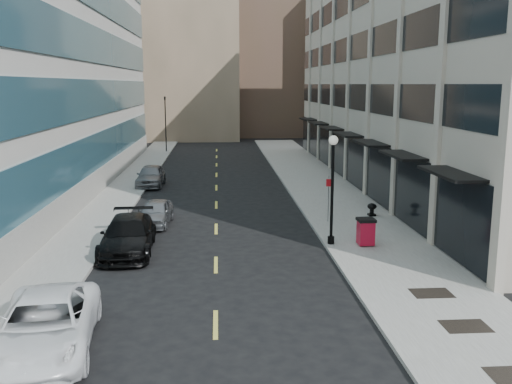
{
  "coord_description": "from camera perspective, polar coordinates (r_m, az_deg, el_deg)",
  "views": [
    {
      "loc": [
        0.14,
        -14.79,
        7.39
      ],
      "look_at": [
        1.77,
        9.39,
        2.8
      ],
      "focal_mm": 40.0,
      "sensor_mm": 36.0,
      "label": 1
    }
  ],
  "objects": [
    {
      "name": "grate_far",
      "position": [
        21.3,
        17.15,
        -9.63
      ],
      "size": [
        1.4,
        1.0,
        0.01
      ],
      "primitive_type": "cube",
      "color": "black",
      "rests_on": "sidewalk_right"
    },
    {
      "name": "lamppost",
      "position": [
        25.99,
        7.65,
        1.24
      ],
      "size": [
        0.43,
        0.43,
        5.12
      ],
      "color": "black",
      "rests_on": "sidewalk_right"
    },
    {
      "name": "skyline_brown",
      "position": [
        87.68,
        1.37,
        17.01
      ],
      "size": [
        12.0,
        16.0,
        34.0
      ],
      "primitive_type": "cube",
      "color": "brown",
      "rests_on": "ground"
    },
    {
      "name": "car_silver_sedan",
      "position": [
        30.8,
        -10.01,
        -2.04
      ],
      "size": [
        1.85,
        4.06,
        1.35
      ],
      "primitive_type": "imported",
      "rotation": [
        0.0,
        0.0,
        -0.07
      ],
      "color": "gray",
      "rests_on": "ground"
    },
    {
      "name": "traffic_signal",
      "position": [
        63.07,
        -9.1,
        9.07
      ],
      "size": [
        0.66,
        0.66,
        6.98
      ],
      "color": "black",
      "rests_on": "ground"
    },
    {
      "name": "car_black_pickup",
      "position": [
        25.98,
        -12.69,
        -4.25
      ],
      "size": [
        2.42,
        5.55,
        1.59
      ],
      "primitive_type": "imported",
      "rotation": [
        0.0,
        0.0,
        0.03
      ],
      "color": "black",
      "rests_on": "ground"
    },
    {
      "name": "sidewalk_left",
      "position": [
        36.17,
        -14.35,
        -1.29
      ],
      "size": [
        3.0,
        80.0,
        0.15
      ],
      "primitive_type": "cube",
      "color": "gray",
      "rests_on": "ground"
    },
    {
      "name": "skyline_tan_near",
      "position": [
        83.16,
        -6.94,
        15.21
      ],
      "size": [
        14.0,
        18.0,
        28.0
      ],
      "primitive_type": "cube",
      "color": "#957B62",
      "rests_on": "ground"
    },
    {
      "name": "skyline_stone",
      "position": [
        82.79,
        8.81,
        12.41
      ],
      "size": [
        10.0,
        14.0,
        20.0
      ],
      "primitive_type": "cube",
      "color": "#B0A594",
      "rests_on": "ground"
    },
    {
      "name": "car_white_van",
      "position": [
        17.32,
        -20.35,
        -12.39
      ],
      "size": [
        3.22,
        5.92,
        1.58
      ],
      "primitive_type": "imported",
      "rotation": [
        0.0,
        0.0,
        0.11
      ],
      "color": "white",
      "rests_on": "ground"
    },
    {
      "name": "skyline_tan_far",
      "position": [
        93.93,
        -12.83,
        12.67
      ],
      "size": [
        12.0,
        14.0,
        22.0
      ],
      "primitive_type": "cube",
      "color": "#957B62",
      "rests_on": "ground"
    },
    {
      "name": "sign_post",
      "position": [
        30.52,
        7.27,
        -0.05
      ],
      "size": [
        0.29,
        0.08,
        2.47
      ],
      "rotation": [
        0.0,
        0.0,
        -0.18
      ],
      "color": "slate",
      "rests_on": "sidewalk_right"
    },
    {
      "name": "building_right",
      "position": [
        45.07,
        18.46,
        12.22
      ],
      "size": [
        15.3,
        46.5,
        18.25
      ],
      "color": "#B0A594",
      "rests_on": "ground"
    },
    {
      "name": "car_grey_sedan",
      "position": [
        42.6,
        -10.47,
        1.62
      ],
      "size": [
        1.99,
        4.67,
        1.57
      ],
      "primitive_type": "imported",
      "rotation": [
        0.0,
        0.0,
        -0.03
      ],
      "color": "gray",
      "rests_on": "ground"
    },
    {
      "name": "sidewalk_right",
      "position": [
        36.31,
        7.92,
        -1.01
      ],
      "size": [
        5.0,
        80.0,
        0.15
      ],
      "primitive_type": "cube",
      "color": "gray",
      "rests_on": "ground"
    },
    {
      "name": "ground",
      "position": [
        16.54,
        -4.09,
        -15.85
      ],
      "size": [
        160.0,
        160.0,
        0.0
      ],
      "primitive_type": "plane",
      "color": "black",
      "rests_on": "ground"
    },
    {
      "name": "road_centerline",
      "position": [
        32.64,
        -4.0,
        -2.38
      ],
      "size": [
        0.15,
        68.2,
        0.01
      ],
      "color": "#D8CC4C",
      "rests_on": "ground"
    },
    {
      "name": "urn_planter",
      "position": [
        32.49,
        11.52,
        -1.59
      ],
      "size": [
        0.51,
        0.51,
        0.71
      ],
      "rotation": [
        0.0,
        0.0,
        0.08
      ],
      "color": "black",
      "rests_on": "sidewalk_right"
    },
    {
      "name": "trash_bin",
      "position": [
        26.48,
        10.92,
        -3.83
      ],
      "size": [
        0.8,
        0.89,
        1.26
      ],
      "rotation": [
        0.0,
        0.0,
        0.04
      ],
      "color": "#A70B24",
      "rests_on": "sidewalk_right"
    },
    {
      "name": "grate_mid",
      "position": [
        18.91,
        20.23,
        -12.48
      ],
      "size": [
        1.4,
        1.0,
        0.01
      ],
      "primitive_type": "cube",
      "color": "black",
      "rests_on": "sidewalk_right"
    }
  ]
}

